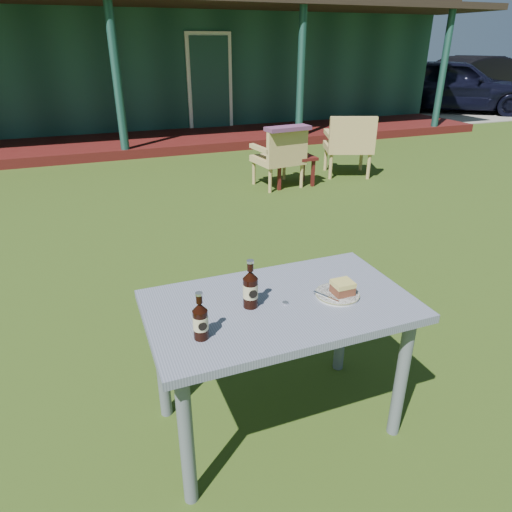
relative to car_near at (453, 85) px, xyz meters
name	(u,v)px	position (x,y,z in m)	size (l,w,h in m)	color
ground	(198,284)	(-9.34, -7.45, -0.72)	(80.00, 80.00, 0.00)	#334916
pavilion	(95,51)	(-9.34, 1.94, 0.89)	(15.80, 8.30, 3.45)	#163B34
gravel_strip	(454,106)	(1.16, 1.05, -0.71)	(9.00, 6.00, 0.02)	gray
car_near	(453,85)	(0.00, 0.00, 0.00)	(1.70, 4.23, 1.44)	black
car_far	(484,80)	(2.41, 1.25, 0.00)	(1.52, 4.37, 1.44)	black
cafe_table	(280,321)	(-9.34, -9.05, -0.10)	(1.20, 0.70, 0.72)	slate
plate	(337,294)	(-9.07, -9.10, 0.01)	(0.20, 0.20, 0.01)	silver
cake_slice	(343,287)	(-9.05, -9.11, 0.05)	(0.09, 0.09, 0.06)	#5A2D1C
fork	(326,296)	(-9.13, -9.11, 0.02)	(0.01, 0.14, 0.00)	silver
cola_bottle_near	(250,288)	(-9.47, -9.04, 0.09)	(0.07, 0.07, 0.23)	black
cola_bottle_far	(200,320)	(-9.74, -9.19, 0.08)	(0.06, 0.06, 0.21)	black
bottle_cap	(285,303)	(-9.32, -9.07, 0.00)	(0.03, 0.03, 0.01)	silver
armchair_left	(281,155)	(-7.59, -5.16, -0.28)	(0.64, 0.61, 0.78)	tan
armchair_right	(349,142)	(-6.43, -4.98, -0.23)	(0.82, 0.80, 0.87)	tan
floral_throw	(288,128)	(-7.57, -5.32, 0.09)	(0.59, 0.22, 0.05)	#613458
side_table	(292,161)	(-7.41, -5.13, -0.38)	(0.60, 0.40, 0.40)	#491311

